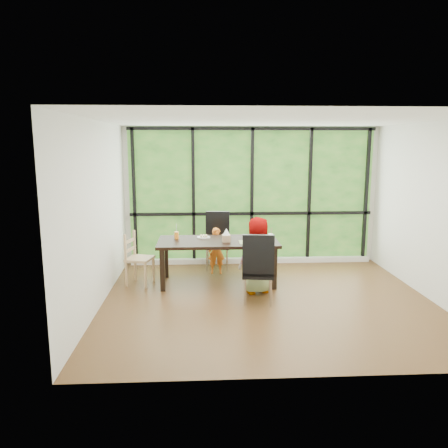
{
  "coord_description": "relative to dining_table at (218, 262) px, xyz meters",
  "views": [
    {
      "loc": [
        -1.01,
        -6.3,
        2.36
      ],
      "look_at": [
        -0.63,
        0.8,
        1.05
      ],
      "focal_mm": 34.89,
      "sensor_mm": 36.0,
      "label": 1
    }
  ],
  "objects": [
    {
      "name": "ground",
      "position": [
        0.73,
        -0.9,
        -0.38
      ],
      "size": [
        5.0,
        5.0,
        0.0
      ],
      "primitive_type": "plane",
      "color": "black",
      "rests_on": "ground"
    },
    {
      "name": "back_wall",
      "position": [
        0.73,
        1.35,
        0.98
      ],
      "size": [
        5.0,
        0.0,
        5.0
      ],
      "primitive_type": "plane",
      "rotation": [
        1.57,
        0.0,
        0.0
      ],
      "color": "silver",
      "rests_on": "ground"
    },
    {
      "name": "foliage_backdrop",
      "position": [
        0.73,
        1.33,
        0.98
      ],
      "size": [
        4.8,
        0.02,
        2.65
      ],
      "primitive_type": "cube",
      "color": "#20471A",
      "rests_on": "back_wall"
    },
    {
      "name": "window_mullions",
      "position": [
        0.73,
        1.29,
        0.98
      ],
      "size": [
        4.8,
        0.06,
        2.65
      ],
      "primitive_type": null,
      "color": "black",
      "rests_on": "back_wall"
    },
    {
      "name": "window_sill",
      "position": [
        0.73,
        1.25,
        -0.33
      ],
      "size": [
        4.8,
        0.12,
        0.1
      ],
      "primitive_type": "cube",
      "color": "silver",
      "rests_on": "ground"
    },
    {
      "name": "dining_table",
      "position": [
        0.0,
        0.0,
        0.0
      ],
      "size": [
        2.08,
        1.07,
        0.75
      ],
      "primitive_type": "cube",
      "rotation": [
        0.0,
        0.0,
        0.06
      ],
      "color": "black",
      "rests_on": "ground"
    },
    {
      "name": "chair_window_leather",
      "position": [
        0.02,
        0.89,
        0.17
      ],
      "size": [
        0.49,
        0.49,
        1.08
      ],
      "primitive_type": "cube",
      "rotation": [
        0.0,
        0.0,
        -0.07
      ],
      "color": "black",
      "rests_on": "ground"
    },
    {
      "name": "chair_interior_leather",
      "position": [
        0.56,
        -0.95,
        0.17
      ],
      "size": [
        0.51,
        0.51,
        1.08
      ],
      "primitive_type": "cube",
      "rotation": [
        0.0,
        0.0,
        3.02
      ],
      "color": "black",
      "rests_on": "ground"
    },
    {
      "name": "chair_end_beech",
      "position": [
        -1.32,
        -0.01,
        0.08
      ],
      "size": [
        0.5,
        0.51,
        0.9
      ],
      "primitive_type": "cube",
      "rotation": [
        0.0,
        0.0,
        1.3
      ],
      "color": "tan",
      "rests_on": "ground"
    },
    {
      "name": "child_toddler",
      "position": [
        0.0,
        0.57,
        0.05
      ],
      "size": [
        0.32,
        0.21,
        0.85
      ],
      "primitive_type": "imported",
      "rotation": [
        0.0,
        0.0,
        -0.02
      ],
      "color": "orange",
      "rests_on": "ground"
    },
    {
      "name": "child_older",
      "position": [
        0.6,
        -0.53,
        0.24
      ],
      "size": [
        0.68,
        0.52,
        1.23
      ],
      "primitive_type": "imported",
      "rotation": [
        0.0,
        0.0,
        3.38
      ],
      "color": "slate",
      "rests_on": "ground"
    },
    {
      "name": "placemat",
      "position": [
        0.56,
        -0.18,
        0.38
      ],
      "size": [
        0.41,
        0.3,
        0.01
      ],
      "primitive_type": "cube",
      "color": "tan",
      "rests_on": "dining_table"
    },
    {
      "name": "plate_far",
      "position": [
        -0.24,
        0.23,
        0.38
      ],
      "size": [
        0.23,
        0.23,
        0.01
      ],
      "primitive_type": "cylinder",
      "color": "white",
      "rests_on": "dining_table"
    },
    {
      "name": "plate_near",
      "position": [
        0.58,
        -0.21,
        0.38
      ],
      "size": [
        0.25,
        0.25,
        0.02
      ],
      "primitive_type": "cylinder",
      "color": "white",
      "rests_on": "dining_table"
    },
    {
      "name": "orange_cup",
      "position": [
        -0.71,
        0.16,
        0.44
      ],
      "size": [
        0.08,
        0.08,
        0.12
      ],
      "primitive_type": "cylinder",
      "color": "orange",
      "rests_on": "dining_table"
    },
    {
      "name": "green_cup",
      "position": [
        0.87,
        -0.27,
        0.44
      ],
      "size": [
        0.08,
        0.08,
        0.12
      ],
      "primitive_type": "cylinder",
      "color": "#35D123",
      "rests_on": "dining_table"
    },
    {
      "name": "white_mug",
      "position": [
        0.91,
        0.05,
        0.42
      ],
      "size": [
        0.09,
        0.09,
        0.09
      ],
      "primitive_type": "cylinder",
      "color": "white",
      "rests_on": "dining_table"
    },
    {
      "name": "tissue_box",
      "position": [
        0.14,
        -0.11,
        0.43
      ],
      "size": [
        0.14,
        0.14,
        0.12
      ],
      "primitive_type": "cube",
      "color": "tan",
      "rests_on": "dining_table"
    },
    {
      "name": "crepe_rolls_far",
      "position": [
        -0.24,
        0.23,
        0.41
      ],
      "size": [
        0.15,
        0.12,
        0.04
      ],
      "primitive_type": null,
      "color": "tan",
      "rests_on": "plate_far"
    },
    {
      "name": "crepe_rolls_near",
      "position": [
        0.58,
        -0.21,
        0.41
      ],
      "size": [
        0.15,
        0.12,
        0.04
      ],
      "primitive_type": null,
      "color": "tan",
      "rests_on": "plate_near"
    },
    {
      "name": "straw_white",
      "position": [
        -0.71,
        0.16,
        0.54
      ],
      "size": [
        0.01,
        0.04,
        0.2
      ],
      "primitive_type": "cylinder",
      "rotation": [
        0.14,
        0.0,
        0.0
      ],
      "color": "white",
      "rests_on": "orange_cup"
    },
    {
      "name": "straw_pink",
      "position": [
        0.87,
        -0.27,
        0.54
      ],
      "size": [
        0.01,
        0.04,
        0.2
      ],
      "primitive_type": "cylinder",
      "rotation": [
        0.14,
        0.0,
        0.0
      ],
      "color": "pink",
      "rests_on": "green_cup"
    },
    {
      "name": "tissue",
      "position": [
        0.14,
        -0.11,
        0.55
      ],
      "size": [
        0.12,
        0.12,
        0.11
      ],
      "primitive_type": "cone",
      "color": "white",
      "rests_on": "tissue_box"
    }
  ]
}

